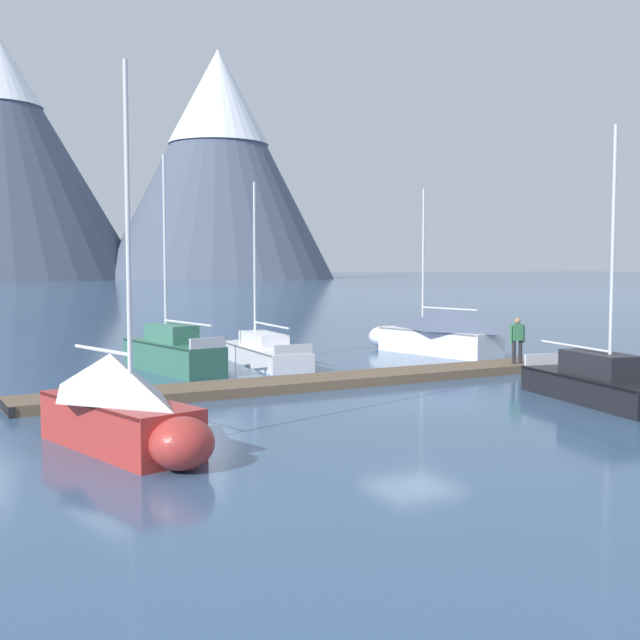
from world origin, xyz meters
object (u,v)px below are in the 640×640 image
sailboat_second_berth (168,352)px  sailboat_mid_dock_starboard (608,386)px  sailboat_mid_dock_port (261,351)px  sailboat_nearest_berth (121,405)px  person_on_dock (517,338)px  sailboat_far_berth (434,332)px

sailboat_second_berth → sailboat_mid_dock_starboard: bearing=-54.7°
sailboat_second_berth → sailboat_mid_dock_port: bearing=7.8°
sailboat_nearest_berth → person_on_dock: 16.99m
sailboat_nearest_berth → sailboat_mid_dock_starboard: bearing=-2.7°
sailboat_second_berth → person_on_dock: size_ratio=4.72×
sailboat_second_berth → sailboat_far_berth: 12.13m
sailboat_second_berth → sailboat_nearest_berth: bearing=-109.9°
person_on_dock → sailboat_mid_dock_starboard: bearing=-109.9°
sailboat_far_berth → sailboat_second_berth: bearing=-178.6°
person_on_dock → sailboat_second_berth: bearing=152.3°
sailboat_second_berth → sailboat_mid_dock_starboard: (9.02, -12.75, -0.15)m
sailboat_mid_dock_port → sailboat_mid_dock_starboard: sailboat_mid_dock_starboard is taller
sailboat_nearest_berth → sailboat_second_berth: bearing=70.1°
sailboat_nearest_berth → sailboat_far_berth: (16.51, 12.41, -0.02)m
sailboat_nearest_berth → sailboat_second_berth: 12.89m
sailboat_nearest_berth → sailboat_far_berth: size_ratio=1.10×
sailboat_mid_dock_port → sailboat_nearest_berth: bearing=-123.3°
sailboat_mid_dock_starboard → person_on_dock: sailboat_mid_dock_starboard is taller
sailboat_mid_dock_port → person_on_dock: (7.53, -6.55, 0.76)m
sailboat_mid_dock_starboard → person_on_dock: size_ratio=4.60×
sailboat_nearest_berth → person_on_dock: sailboat_nearest_berth is taller
sailboat_far_berth → person_on_dock: bearing=-96.0°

